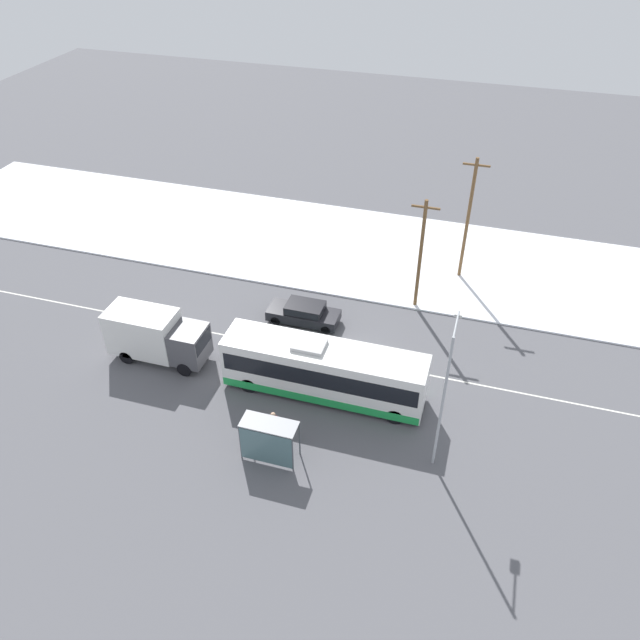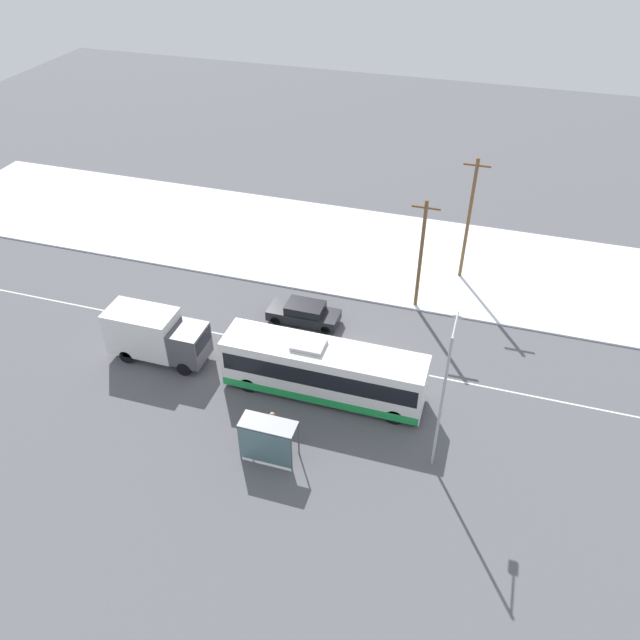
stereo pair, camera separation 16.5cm
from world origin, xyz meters
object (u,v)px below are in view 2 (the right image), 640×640
Objects in this scene: utility_pole_snowlot at (469,219)px; bus_shelter at (267,437)px; streetlamp at (445,384)px; city_bus at (323,371)px; pedestrian_at_stop at (273,422)px; sedan_car at (304,312)px; utility_pole_roadside at (421,254)px; box_truck at (155,334)px.

bus_shelter is at bearing -109.90° from utility_pole_snowlot.
city_bus is at bearing 157.10° from streetlamp.
utility_pole_snowlot is at bearing 67.65° from pedestrian_at_stop.
utility_pole_roadside is (6.75, 3.97, 3.40)m from sedan_car.
utility_pole_snowlot is at bearing 70.10° from bus_shelter.
utility_pole_snowlot is (-0.80, 17.60, -0.38)m from streetlamp.
box_truck reaches higher than pedestrian_at_stop.
pedestrian_at_stop is at bearing -23.98° from box_truck.
utility_pole_snowlot reaches higher than streetlamp.
streetlamp reaches higher than box_truck.
bus_shelter is (0.32, -1.63, 0.62)m from pedestrian_at_stop.
pedestrian_at_stop is at bearing -172.83° from streetlamp.
sedan_car is 14.18m from streetlamp.
utility_pole_roadside reaches higher than box_truck.
box_truck is at bearing 148.88° from bus_shelter.
city_bus is 1.44× the size of utility_pole_roadside.
utility_pole_snowlot is (6.05, 14.70, 3.07)m from city_bus.
utility_pole_roadside is at bearing 104.16° from streetlamp.
utility_pole_roadside is (-3.27, 12.98, -0.97)m from streetlamp.
bus_shelter is (1.88, -11.72, 0.88)m from sedan_car.
box_truck is 22.43m from utility_pole_snowlot.
city_bus is 10.99m from utility_pole_roadside.
utility_pole_snowlot reaches higher than pedestrian_at_stop.
bus_shelter is at bearing -78.76° from pedestrian_at_stop.
utility_pole_roadside is (3.58, 10.09, 2.48)m from city_bus.
bus_shelter is 21.81m from utility_pole_snowlot.
city_bus is at bearing -0.38° from box_truck.
utility_pole_snowlot reaches higher than utility_pole_roadside.
utility_pole_snowlot is at bearing 41.18° from box_truck.
bus_shelter is 0.31× the size of utility_pole_snowlot.
city_bus is at bearing 67.77° from pedestrian_at_stop.
bus_shelter is (9.38, -5.66, -0.11)m from box_truck.
city_bus reaches higher than sedan_car.
city_bus is at bearing 117.42° from sedan_car.
sedan_car is (7.50, 6.05, -0.99)m from box_truck.
utility_pole_snowlot reaches higher than bus_shelter.
utility_pole_roadside is 5.27m from utility_pole_snowlot.
box_truck is at bearing 156.02° from pedestrian_at_stop.
utility_pole_snowlot is at bearing 92.59° from streetlamp.
pedestrian_at_stop is at bearing -110.29° from utility_pole_roadside.
pedestrian_at_stop is (1.56, -10.08, 0.26)m from sedan_car.
sedan_car is at bearing -149.58° from utility_pole_roadside.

